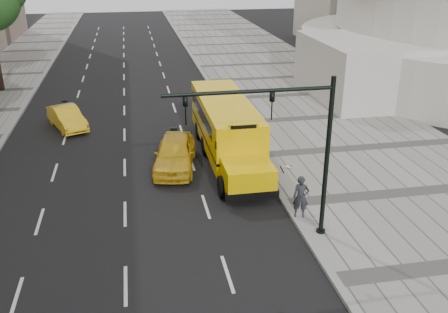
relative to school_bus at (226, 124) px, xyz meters
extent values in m
plane|color=black|center=(-4.50, -0.71, -1.76)|extent=(140.00, 140.00, 0.00)
cube|color=gray|center=(7.50, -0.71, -1.69)|extent=(12.00, 140.00, 0.15)
cube|color=gray|center=(1.50, -0.71, -1.69)|extent=(0.30, 140.00, 0.15)
cube|color=silver|center=(12.50, 9.29, 0.44)|extent=(8.00, 10.00, 4.40)
cube|color=#F8C400|center=(0.00, 0.31, 0.01)|extent=(2.50, 9.00, 2.45)
cube|color=#F8C400|center=(0.00, -5.19, -0.66)|extent=(2.20, 2.00, 1.10)
cube|color=black|center=(0.00, -6.07, -1.21)|extent=(2.38, 0.25, 0.35)
cube|color=black|center=(0.00, 0.31, -0.51)|extent=(2.52, 9.00, 0.12)
cube|color=black|center=(0.00, -4.13, 0.49)|extent=(2.05, 0.10, 0.90)
cube|color=black|center=(0.00, 0.81, 0.49)|extent=(2.52, 7.50, 0.70)
cube|color=#F8C400|center=(0.00, -4.14, 1.29)|extent=(1.40, 0.12, 0.28)
ellipsoid|color=silver|center=(1.52, -6.59, 0.14)|extent=(0.32, 0.32, 0.14)
cylinder|color=black|center=(1.28, -6.37, -0.06)|extent=(0.36, 0.47, 0.58)
cylinder|color=black|center=(-1.13, -4.89, -1.26)|extent=(0.30, 1.00, 1.00)
cylinder|color=black|center=(1.13, -4.89, -1.26)|extent=(0.30, 1.00, 1.00)
cylinder|color=black|center=(-1.13, 0.31, -1.26)|extent=(0.30, 1.00, 1.00)
cylinder|color=black|center=(1.13, 0.31, -1.26)|extent=(0.30, 1.00, 1.00)
cylinder|color=black|center=(-1.13, 2.81, -1.26)|extent=(0.30, 1.00, 1.00)
cylinder|color=black|center=(1.13, 2.81, -1.26)|extent=(0.30, 1.00, 1.00)
imported|color=gold|center=(-2.92, -1.30, -0.94)|extent=(2.79, 5.13, 1.65)
imported|color=gold|center=(-8.99, 6.15, -1.08)|extent=(2.95, 4.41, 1.38)
imported|color=#292A30|center=(1.69, -7.54, -0.71)|extent=(0.75, 0.59, 1.80)
cylinder|color=black|center=(2.10, -8.89, 1.44)|extent=(0.18, 0.18, 6.40)
cylinder|color=black|center=(2.10, -8.89, -1.64)|extent=(0.36, 0.36, 0.25)
cylinder|color=black|center=(-0.90, -8.89, 4.24)|extent=(6.00, 0.14, 0.14)
imported|color=black|center=(-0.10, -8.89, 3.69)|extent=(0.16, 0.20, 1.00)
imported|color=black|center=(-3.10, -8.89, 3.69)|extent=(0.16, 0.20, 1.00)
camera|label=1|loc=(-4.78, -24.90, 8.72)|focal=40.00mm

